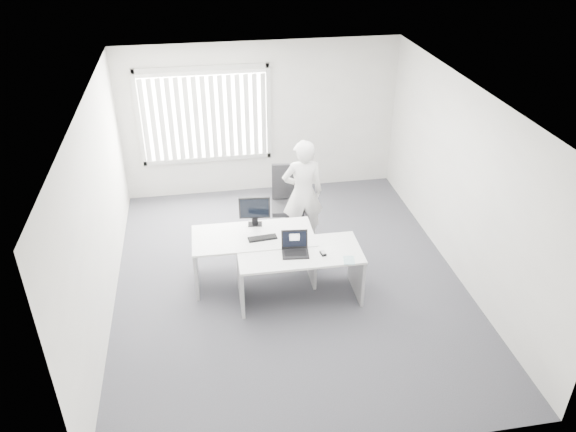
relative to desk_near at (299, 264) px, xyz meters
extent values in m
plane|color=#56565E|center=(-0.08, 0.39, -0.55)|extent=(6.00, 6.00, 0.00)
cube|color=silver|center=(-0.08, 3.39, 0.85)|extent=(5.00, 0.02, 2.80)
cube|color=silver|center=(-0.08, -2.61, 0.85)|extent=(5.00, 0.02, 2.80)
cube|color=silver|center=(-2.58, 0.39, 0.85)|extent=(0.02, 6.00, 2.80)
cube|color=silver|center=(2.42, 0.39, 0.85)|extent=(0.02, 6.00, 2.80)
cube|color=silver|center=(-0.08, 0.39, 2.25)|extent=(5.00, 6.00, 0.02)
cube|color=#B3B3AE|center=(-1.08, 3.35, 1.00)|extent=(2.32, 0.06, 1.76)
cube|color=white|center=(0.00, 0.00, 0.20)|extent=(1.69, 0.81, 0.03)
cube|color=#ADADB0|center=(-0.82, 0.01, -0.18)|extent=(0.05, 0.73, 0.74)
cube|color=#ADADB0|center=(0.82, -0.01, -0.18)|extent=(0.05, 0.73, 0.74)
cube|color=white|center=(-0.58, 0.49, 0.21)|extent=(1.73, 0.83, 0.03)
cube|color=#ADADB0|center=(-1.41, 0.50, -0.18)|extent=(0.05, 0.74, 0.75)
cube|color=#ADADB0|center=(0.26, 0.48, -0.18)|extent=(0.05, 0.74, 0.75)
cylinder|color=black|center=(0.12, 1.67, -0.51)|extent=(0.75, 0.75, 0.09)
cylinder|color=black|center=(0.12, 1.67, -0.30)|extent=(0.08, 0.08, 0.51)
cube|color=black|center=(0.12, 1.67, -0.04)|extent=(0.57, 0.57, 0.08)
cube|color=black|center=(0.15, 1.90, 0.32)|extent=(0.50, 0.13, 0.61)
imported|color=silver|center=(0.32, 1.42, 0.34)|extent=(0.65, 0.43, 1.78)
cube|color=white|center=(0.34, -0.05, 0.21)|extent=(0.32, 0.27, 0.00)
cube|color=white|center=(0.60, -0.32, 0.22)|extent=(0.17, 0.22, 0.01)
cube|color=black|center=(-0.46, 0.38, 0.24)|extent=(0.41, 0.17, 0.02)
camera|label=1|loc=(-1.22, -6.18, 4.47)|focal=35.00mm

